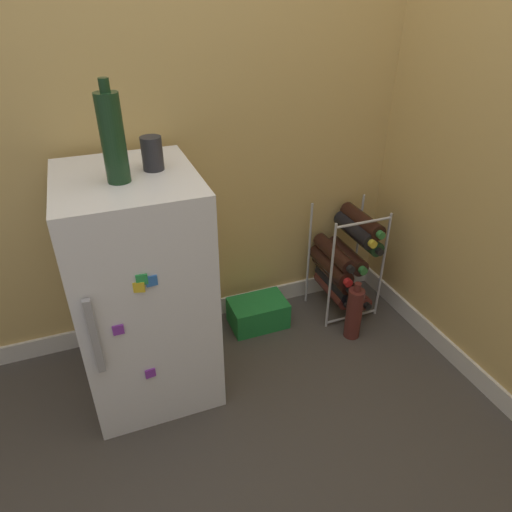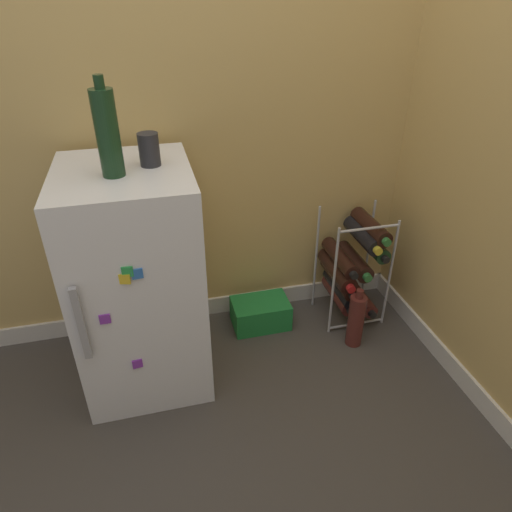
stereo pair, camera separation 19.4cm
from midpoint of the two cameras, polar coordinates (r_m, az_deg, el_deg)
name	(u,v)px [view 1 (the left image)]	position (r m, az deg, el deg)	size (l,w,h in m)	color
ground_plane	(264,393)	(1.96, -1.93, -16.81)	(14.00, 14.00, 0.00)	#423D38
wall_back	(208,48)	(1.92, -9.21, 24.21)	(6.71, 0.07, 2.50)	tan
mini_fridge	(142,288)	(1.82, -17.12, -3.97)	(0.47, 0.56, 0.91)	white
wine_rack	(344,261)	(2.25, 8.50, -0.68)	(0.29, 0.33, 0.57)	#B2B2B7
soda_box	(258,313)	(2.24, -2.24, -7.20)	(0.27, 0.18, 0.13)	#1E7F38
fridge_top_cup	(152,153)	(1.62, -16.30, 12.14)	(0.07, 0.07, 0.11)	#28282D
fridge_top_bottle	(113,138)	(1.53, -21.11, 13.56)	(0.07, 0.07, 0.31)	#19381E
loose_bottle_floor	(354,313)	(2.16, 9.65, -7.11)	(0.08, 0.08, 0.30)	#56231E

